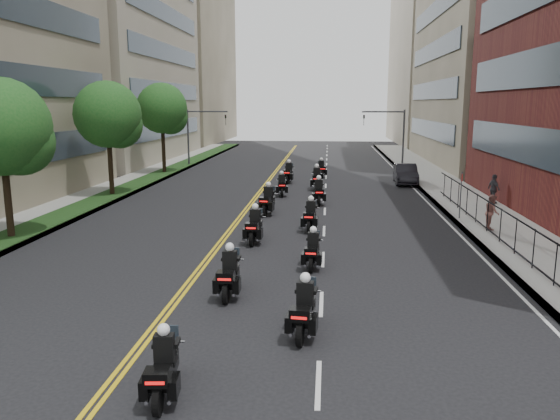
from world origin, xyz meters
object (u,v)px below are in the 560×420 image
(motorcycle_7, at_px, (319,193))
(pedestrian_b, at_px, (492,212))
(motorcycle_3, at_px, (313,252))
(pedestrian_c, at_px, (494,189))
(motorcycle_1, at_px, (304,311))
(motorcycle_4, at_px, (255,227))
(motorcycle_10, at_px, (289,174))
(motorcycle_11, at_px, (321,170))
(motorcycle_0, at_px, (164,369))
(motorcycle_2, at_px, (229,275))
(motorcycle_9, at_px, (317,180))
(motorcycle_8, at_px, (282,186))
(motorcycle_5, at_px, (311,217))
(parked_sedan, at_px, (406,174))
(motorcycle_6, at_px, (268,202))

(motorcycle_7, height_order, pedestrian_b, pedestrian_b)
(motorcycle_3, xyz_separation_m, pedestrian_c, (10.69, 13.89, 0.41))
(motorcycle_1, distance_m, motorcycle_3, 6.21)
(motorcycle_7, bearing_deg, pedestrian_b, -41.67)
(pedestrian_c, bearing_deg, pedestrian_b, 143.80)
(motorcycle_4, bearing_deg, pedestrian_b, 17.09)
(motorcycle_10, height_order, motorcycle_11, motorcycle_10)
(motorcycle_10, bearing_deg, motorcycle_0, -86.25)
(motorcycle_2, relative_size, motorcycle_11, 1.05)
(motorcycle_7, height_order, motorcycle_9, motorcycle_9)
(motorcycle_8, relative_size, motorcycle_9, 0.90)
(motorcycle_0, xyz_separation_m, motorcycle_1, (2.84, 3.48, 0.04))
(motorcycle_5, relative_size, motorcycle_7, 0.95)
(motorcycle_7, bearing_deg, parked_sedan, 51.98)
(motorcycle_7, distance_m, pedestrian_c, 10.72)
(motorcycle_5, bearing_deg, motorcycle_10, 101.94)
(motorcycle_1, distance_m, motorcycle_9, 25.48)
(motorcycle_8, bearing_deg, motorcycle_7, -55.82)
(pedestrian_b, bearing_deg, motorcycle_10, 41.60)
(motorcycle_6, bearing_deg, motorcycle_8, 94.77)
(motorcycle_4, distance_m, motorcycle_9, 15.82)
(motorcycle_2, distance_m, motorcycle_5, 9.91)
(parked_sedan, bearing_deg, motorcycle_7, -122.63)
(pedestrian_b, bearing_deg, motorcycle_4, 111.67)
(motorcycle_10, xyz_separation_m, motorcycle_11, (2.55, 3.41, -0.07))
(motorcycle_10, xyz_separation_m, parked_sedan, (9.15, 0.27, 0.04))
(motorcycle_3, bearing_deg, motorcycle_11, 93.49)
(motorcycle_7, height_order, motorcycle_8, motorcycle_7)
(motorcycle_7, bearing_deg, motorcycle_4, -108.63)
(motorcycle_1, bearing_deg, motorcycle_5, 96.99)
(parked_sedan, bearing_deg, motorcycle_3, -103.82)
(parked_sedan, bearing_deg, pedestrian_c, -63.19)
(motorcycle_1, height_order, motorcycle_3, motorcycle_1)
(motorcycle_0, bearing_deg, motorcycle_5, 74.84)
(motorcycle_9, xyz_separation_m, pedestrian_c, (10.96, -5.38, 0.30))
(motorcycle_8, xyz_separation_m, motorcycle_11, (2.57, 9.63, -0.01))
(motorcycle_11, bearing_deg, motorcycle_9, -99.70)
(motorcycle_5, bearing_deg, motorcycle_4, -128.74)
(motorcycle_7, xyz_separation_m, pedestrian_b, (8.53, -6.79, 0.29))
(motorcycle_0, distance_m, motorcycle_2, 6.33)
(motorcycle_10, bearing_deg, parked_sedan, 5.99)
(motorcycle_0, xyz_separation_m, motorcycle_2, (0.27, 6.33, 0.05))
(motorcycle_5, height_order, motorcycle_11, motorcycle_5)
(motorcycle_7, bearing_deg, pedestrian_c, -0.45)
(motorcycle_2, bearing_deg, motorcycle_10, 88.92)
(motorcycle_3, bearing_deg, pedestrian_c, 55.87)
(motorcycle_7, height_order, parked_sedan, motorcycle_7)
(motorcycle_11, bearing_deg, motorcycle_2, -102.57)
(motorcycle_0, bearing_deg, motorcycle_11, 79.49)
(motorcycle_5, xyz_separation_m, motorcycle_11, (0.27, 19.74, -0.02))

